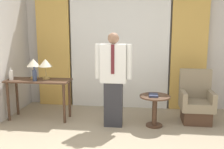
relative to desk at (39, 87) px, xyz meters
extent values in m
cube|color=beige|center=(1.42, 1.05, 0.73)|extent=(10.00, 0.06, 2.70)
cube|color=white|center=(1.42, 0.92, 0.67)|extent=(2.08, 0.06, 2.58)
cube|color=gold|center=(-0.02, 0.92, 0.67)|extent=(0.72, 0.06, 2.58)
cube|color=gold|center=(2.86, 0.92, 0.67)|extent=(0.72, 0.06, 2.58)
cube|color=#4C3323|center=(0.00, 0.00, 0.12)|extent=(1.19, 0.45, 0.03)
cylinder|color=#4C3323|center=(-0.53, -0.17, -0.26)|extent=(0.05, 0.05, 0.73)
cylinder|color=#4C3323|center=(0.53, -0.17, -0.26)|extent=(0.05, 0.05, 0.73)
cylinder|color=#4C3323|center=(-0.53, 0.17, -0.26)|extent=(0.05, 0.05, 0.73)
cylinder|color=#4C3323|center=(0.53, 0.17, -0.26)|extent=(0.05, 0.05, 0.73)
cylinder|color=tan|center=(-0.12, 0.08, 0.15)|extent=(0.13, 0.13, 0.04)
cylinder|color=tan|center=(-0.12, 0.08, 0.27)|extent=(0.02, 0.02, 0.20)
cone|color=beige|center=(-0.12, 0.08, 0.44)|extent=(0.25, 0.25, 0.14)
cylinder|color=tan|center=(0.12, 0.08, 0.15)|extent=(0.13, 0.13, 0.04)
cylinder|color=tan|center=(0.12, 0.08, 0.27)|extent=(0.02, 0.02, 0.20)
cone|color=beige|center=(0.12, 0.08, 0.44)|extent=(0.25, 0.25, 0.14)
cylinder|color=#2D3851|center=(-0.01, -0.12, 0.23)|extent=(0.08, 0.08, 0.20)
cylinder|color=#2D3851|center=(-0.01, -0.12, 0.36)|extent=(0.03, 0.03, 0.06)
cylinder|color=silver|center=(-0.49, -0.08, 0.22)|extent=(0.07, 0.07, 0.18)
cylinder|color=silver|center=(-0.49, -0.08, 0.34)|extent=(0.03, 0.03, 0.05)
cube|color=#2D2D33|center=(1.43, -0.19, -0.23)|extent=(0.32, 0.17, 0.78)
cube|color=white|center=(1.43, -0.19, 0.49)|extent=(0.44, 0.20, 0.65)
cube|color=#5B1E23|center=(1.43, -0.30, 0.57)|extent=(0.06, 0.01, 0.49)
cylinder|color=white|center=(1.16, -0.19, 0.52)|extent=(0.10, 0.10, 0.59)
cylinder|color=white|center=(1.70, -0.19, 0.52)|extent=(0.10, 0.10, 0.59)
sphere|color=#936B51|center=(1.43, -0.19, 0.91)|extent=(0.19, 0.19, 0.19)
cube|color=#4C3323|center=(2.91, 0.15, -0.50)|extent=(0.49, 0.45, 0.25)
cube|color=gray|center=(2.91, 0.15, -0.30)|extent=(0.57, 0.52, 0.16)
cube|color=gray|center=(2.91, 0.38, 0.06)|extent=(0.57, 0.10, 0.55)
cube|color=gray|center=(2.66, 0.15, -0.13)|extent=(0.08, 0.52, 0.18)
cube|color=gray|center=(3.15, 0.15, -0.13)|extent=(0.08, 0.52, 0.18)
cylinder|color=#4C3323|center=(2.15, -0.11, -0.61)|extent=(0.29, 0.29, 0.02)
cylinder|color=#4C3323|center=(2.15, -0.11, -0.36)|extent=(0.08, 0.08, 0.52)
cylinder|color=#4C3323|center=(2.15, -0.11, -0.09)|extent=(0.53, 0.53, 0.02)
cube|color=#2D334C|center=(2.12, -0.13, -0.06)|extent=(0.16, 0.23, 0.03)
camera|label=1|loc=(1.91, -4.34, 1.06)|focal=40.00mm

